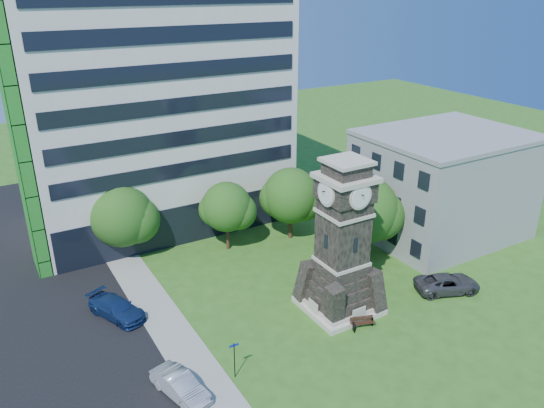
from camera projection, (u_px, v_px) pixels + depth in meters
ground at (322, 332)px, 38.76m from camera, size 160.00×160.00×0.00m
sidewalk at (175, 336)px, 38.30m from camera, size 3.00×70.00×0.06m
street at (50, 377)px, 34.36m from camera, size 14.00×80.00×0.02m
clock_tower at (342, 248)px, 39.69m from camera, size 5.40×5.40×12.22m
office_tall at (149, 85)px, 52.31m from camera, size 26.20×15.11×28.60m
office_low at (442, 184)px, 52.39m from camera, size 15.20×12.20×10.40m
car_street_mid at (180, 385)px, 32.64m from camera, size 2.72×4.70×1.47m
car_street_north at (117, 308)px, 40.35m from camera, size 3.99×5.50×1.48m
car_east_lot at (447, 283)px, 43.66m from camera, size 5.84×4.21×1.48m
park_bench at (362, 322)px, 39.14m from camera, size 1.78×0.48×0.92m
street_sign at (234, 356)px, 33.76m from camera, size 0.64×0.06×2.67m
tree_nw at (122, 217)px, 47.98m from camera, size 6.32×5.75×7.04m
tree_nc at (227, 208)px, 49.34m from camera, size 5.17×4.70×6.71m
tree_ne at (292, 197)px, 51.51m from camera, size 6.03×5.48×7.27m
tree_east at (364, 212)px, 47.32m from camera, size 6.79×6.17×8.01m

